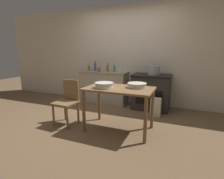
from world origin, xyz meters
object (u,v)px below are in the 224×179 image
work_table (119,94)px  cup_center_right (99,70)px  cup_center (121,70)px  chair (68,100)px  bottle_far_left (89,68)px  mixing_bowl_small (104,85)px  bottle_center_left (95,67)px  stove (151,92)px  mixing_bowl_large (137,85)px  bottle_mid_left (108,68)px  stock_pot (154,70)px  flour_sack (156,107)px  bottle_left (114,69)px

work_table → cup_center_right: 1.79m
cup_center → work_table: bearing=-71.2°
chair → bottle_far_left: bottle_far_left is taller
mixing_bowl_small → bottle_center_left: (-1.06, 1.68, 0.14)m
stove → chair: chair is taller
mixing_bowl_large → bottle_mid_left: size_ratio=1.46×
work_table → chair: size_ratio=1.38×
cup_center → mixing_bowl_small: bearing=-80.5°
work_table → cup_center: 1.56m
stove → mixing_bowl_small: bearing=-109.9°
work_table → mixing_bowl_small: bearing=-156.0°
bottle_mid_left → bottle_center_left: (-0.40, 0.04, 0.02)m
stock_pot → flour_sack: bearing=-71.4°
stove → bottle_mid_left: bottle_mid_left is taller
mixing_bowl_large → bottle_center_left: (-1.58, 1.44, 0.15)m
mixing_bowl_large → bottle_center_left: size_ratio=1.16×
stove → bottle_mid_left: 1.33m
bottle_center_left → bottle_mid_left: bearing=-5.9°
chair → mixing_bowl_small: (0.79, -0.01, 0.37)m
stove → stock_pot: size_ratio=3.17×
flour_sack → mixing_bowl_small: size_ratio=1.26×
work_table → stock_pot: bearing=75.3°
stove → mixing_bowl_large: mixing_bowl_large is taller
cup_center_right → chair: bearing=-87.8°
flour_sack → cup_center_right: cup_center_right is taller
stove → cup_center_right: size_ratio=9.85×
stove → bottle_far_left: bearing=176.0°
stock_pot → chair: bearing=-133.3°
work_table → bottle_far_left: 2.17m
mixing_bowl_large → cup_center: 1.53m
bottle_mid_left → cup_center_right: 0.23m
bottle_center_left → cup_center: size_ratio=2.84×
stove → bottle_far_left: size_ratio=4.69×
mixing_bowl_large → mixing_bowl_small: (-0.52, -0.24, 0.01)m
bottle_far_left → bottle_left: size_ratio=0.90×
work_table → bottle_left: size_ratio=5.47×
bottle_mid_left → cup_center_right: (-0.19, -0.13, -0.04)m
chair → stove: bearing=51.9°
chair → bottle_left: bearing=81.5°
mixing_bowl_small → bottle_mid_left: bottle_mid_left is taller
chair → cup_center_right: 1.56m
bottle_far_left → bottle_center_left: 0.19m
mixing_bowl_large → mixing_bowl_small: mixing_bowl_small is taller
bottle_far_left → cup_center: size_ratio=1.93×
bottle_mid_left → chair: bearing=-94.5°
bottle_left → bottle_center_left: 0.61m
bottle_far_left → bottle_mid_left: (0.59, -0.02, 0.01)m
chair → cup_center: cup_center is taller
mixing_bowl_large → bottle_mid_left: bottle_mid_left is taller
stock_pot → mixing_bowl_large: (-0.08, -1.24, -0.13)m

